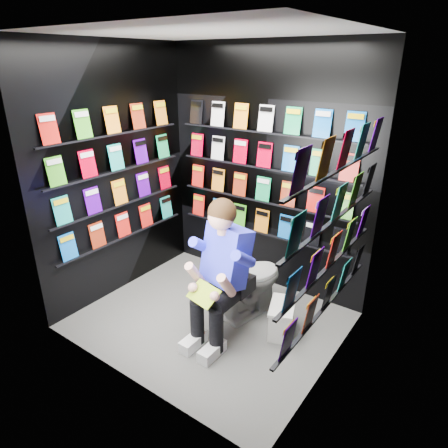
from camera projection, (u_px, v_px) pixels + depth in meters
The scene contains 14 objects.
floor at pixel (210, 320), 3.98m from camera, with size 2.40×2.40×0.00m, color #5B5B58.
ceiling at pixel (205, 32), 2.99m from camera, with size 2.40×2.40×0.00m, color white.
wall_back at pixel (265, 172), 4.23m from camera, with size 2.40×0.04×2.60m, color black.
wall_front at pixel (118, 234), 2.73m from camera, with size 2.40×0.04×2.60m, color black.
wall_left at pixel (116, 175), 4.13m from camera, with size 0.04×2.00×2.60m, color black.
wall_right at pixel (341, 228), 2.84m from camera, with size 0.04×2.00×2.60m, color black.
comics_back at pixel (264, 172), 4.21m from camera, with size 2.10×0.06×1.37m, color red, non-canonical shape.
comics_left at pixel (118, 175), 4.11m from camera, with size 0.06×1.70×1.37m, color red, non-canonical shape.
comics_right at pixel (337, 226), 2.85m from camera, with size 0.06×1.70×1.37m, color red, non-canonical shape.
toilet at pixel (249, 280), 3.99m from camera, with size 0.42×0.75×0.73m, color white.
longbox at pixel (282, 320), 3.75m from camera, with size 0.20×0.37×0.28m, color white.
longbox_lid at pixel (282, 306), 3.70m from camera, with size 0.22×0.39×0.03m, color white.
reader at pixel (228, 256), 3.54m from camera, with size 0.55×0.81×1.48m, color #2629E6, non-canonical shape.
held_comic at pixel (204, 294), 3.36m from camera, with size 0.29×0.01×0.20m, color green.
Camera 1 is at (2.04, -2.61, 2.41)m, focal length 32.00 mm.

